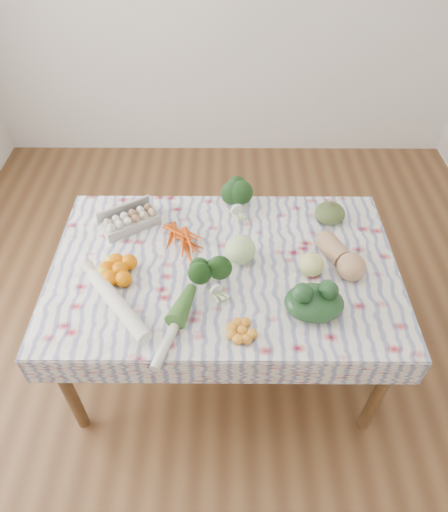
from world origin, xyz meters
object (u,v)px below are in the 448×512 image
at_px(egg_carton, 131,222).
at_px(butternut_squash, 342,255).
at_px(kabocha_squash, 330,213).
at_px(grapefruit, 312,264).
at_px(dining_table, 224,276).
at_px(cabbage, 240,250).

distance_m(egg_carton, butternut_squash, 1.07).
xyz_separation_m(kabocha_squash, grapefruit, (-0.15, -0.38, 0.01)).
bearing_deg(butternut_squash, egg_carton, 140.69).
height_order(dining_table, egg_carton, egg_carton).
relative_size(egg_carton, kabocha_squash, 1.87).
xyz_separation_m(dining_table, grapefruit, (0.41, -0.05, 0.14)).
distance_m(dining_table, butternut_squash, 0.57).
xyz_separation_m(dining_table, cabbage, (0.08, 0.03, 0.16)).
height_order(dining_table, kabocha_squash, kabocha_squash).
bearing_deg(cabbage, kabocha_squash, 32.00).
distance_m(dining_table, grapefruit, 0.43).
relative_size(egg_carton, grapefruit, 2.53).
xyz_separation_m(egg_carton, kabocha_squash, (1.03, 0.06, 0.01)).
height_order(kabocha_squash, cabbage, cabbage).
bearing_deg(cabbage, egg_carton, 157.11).
xyz_separation_m(egg_carton, grapefruit, (0.89, -0.32, 0.02)).
relative_size(egg_carton, cabbage, 2.02).
relative_size(egg_carton, butternut_squash, 1.01).
bearing_deg(kabocha_squash, cabbage, -148.00).
distance_m(butternut_squash, grapefruit, 0.16).
xyz_separation_m(dining_table, egg_carton, (-0.48, 0.26, 0.12)).
relative_size(dining_table, cabbage, 11.02).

